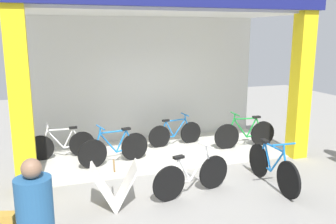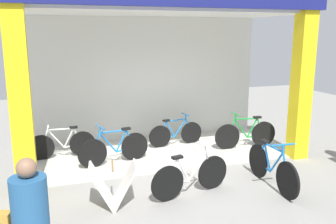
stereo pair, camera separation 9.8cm
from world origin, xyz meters
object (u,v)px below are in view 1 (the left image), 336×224
(bicycle_inside_1, at_px, (175,133))
(sandwich_board_sign, at_px, (115,186))
(bicycle_inside_0, at_px, (114,149))
(bicycle_parked_1, at_px, (272,167))
(bicycle_inside_2, at_px, (62,145))
(bicycle_parked_0, at_px, (192,176))
(bicycle_inside_3, at_px, (245,134))

(bicycle_inside_1, relative_size, sandwich_board_sign, 1.72)
(bicycle_inside_1, xyz_separation_m, sandwich_board_sign, (-2.12, -2.86, 0.04))
(bicycle_inside_0, distance_m, bicycle_parked_1, 3.39)
(bicycle_inside_1, distance_m, bicycle_inside_2, 2.83)
(bicycle_inside_1, height_order, bicycle_parked_0, bicycle_parked_0)
(bicycle_inside_2, bearing_deg, bicycle_parked_1, -38.32)
(bicycle_inside_1, height_order, sandwich_board_sign, bicycle_inside_1)
(bicycle_inside_1, distance_m, bicycle_inside_3, 1.79)
(bicycle_inside_0, bearing_deg, bicycle_inside_3, 2.03)
(bicycle_inside_3, relative_size, bicycle_parked_1, 0.97)
(bicycle_inside_1, bearing_deg, bicycle_inside_2, -178.29)
(bicycle_inside_3, height_order, sandwich_board_sign, bicycle_inside_3)
(bicycle_inside_2, bearing_deg, sandwich_board_sign, -75.58)
(bicycle_inside_0, xyz_separation_m, sandwich_board_sign, (-0.37, -2.01, 0.01))
(bicycle_inside_0, bearing_deg, bicycle_inside_1, 25.94)
(bicycle_parked_1, bearing_deg, bicycle_inside_3, 71.44)
(bicycle_parked_0, height_order, bicycle_parked_1, bicycle_parked_1)
(bicycle_inside_1, bearing_deg, bicycle_parked_1, -73.94)
(bicycle_inside_0, bearing_deg, sandwich_board_sign, -100.53)
(bicycle_parked_0, distance_m, sandwich_board_sign, 1.40)
(bicycle_inside_1, distance_m, bicycle_parked_1, 3.13)
(bicycle_inside_2, distance_m, bicycle_parked_1, 4.71)
(bicycle_inside_3, xyz_separation_m, bicycle_parked_0, (-2.34, -2.12, -0.01))
(bicycle_inside_1, relative_size, bicycle_parked_0, 0.93)
(sandwich_board_sign, bearing_deg, bicycle_inside_3, 29.63)
(bicycle_inside_3, relative_size, bicycle_parked_0, 1.05)
(bicycle_inside_1, height_order, bicycle_inside_2, bicycle_inside_2)
(bicycle_inside_3, bearing_deg, bicycle_parked_1, -108.56)
(bicycle_inside_2, height_order, bicycle_parked_0, bicycle_parked_0)
(bicycle_parked_0, xyz_separation_m, bicycle_parked_1, (1.58, -0.16, 0.02))
(sandwich_board_sign, bearing_deg, bicycle_parked_0, 0.46)
(bicycle_parked_0, bearing_deg, bicycle_inside_1, 75.92)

